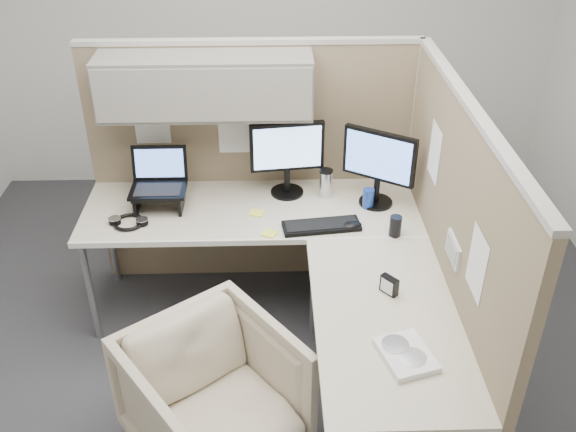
{
  "coord_description": "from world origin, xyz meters",
  "views": [
    {
      "loc": [
        0.01,
        -2.7,
        2.71
      ],
      "look_at": [
        0.1,
        0.25,
        0.85
      ],
      "focal_mm": 40.0,
      "sensor_mm": 36.0,
      "label": 1
    }
  ],
  "objects_px": {
    "monitor_left": "(287,153)",
    "keyboard": "(321,226)",
    "desk": "(293,253)",
    "office_chair": "(213,392)"
  },
  "relations": [
    {
      "from": "desk",
      "to": "monitor_left",
      "type": "xyz_separation_m",
      "value": [
        -0.02,
        0.58,
        0.32
      ]
    },
    {
      "from": "monitor_left",
      "to": "keyboard",
      "type": "relative_size",
      "value": 1.07
    },
    {
      "from": "desk",
      "to": "keyboard",
      "type": "bearing_deg",
      "value": 48.03
    },
    {
      "from": "desk",
      "to": "office_chair",
      "type": "height_order",
      "value": "office_chair"
    },
    {
      "from": "desk",
      "to": "office_chair",
      "type": "xyz_separation_m",
      "value": [
        -0.4,
        -0.68,
        -0.32
      ]
    },
    {
      "from": "desk",
      "to": "monitor_left",
      "type": "height_order",
      "value": "monitor_left"
    },
    {
      "from": "keyboard",
      "to": "desk",
      "type": "bearing_deg",
      "value": -139.07
    },
    {
      "from": "desk",
      "to": "keyboard",
      "type": "distance_m",
      "value": 0.25
    },
    {
      "from": "monitor_left",
      "to": "keyboard",
      "type": "bearing_deg",
      "value": -72.3
    },
    {
      "from": "office_chair",
      "to": "monitor_left",
      "type": "bearing_deg",
      "value": 36.1
    }
  ]
}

